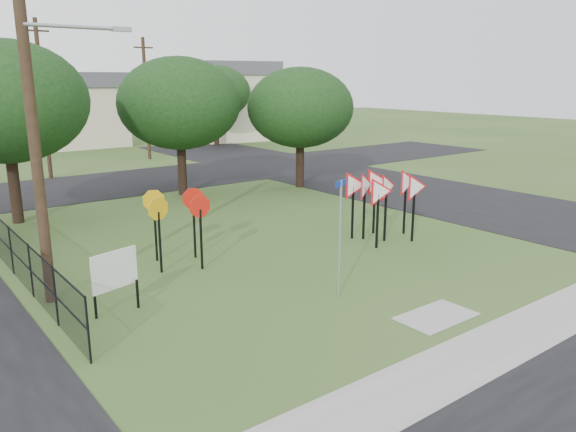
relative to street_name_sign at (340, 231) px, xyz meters
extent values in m
plane|color=#2F4C1C|center=(0.99, -0.11, -1.82)|extent=(140.00, 140.00, 0.00)
cube|color=gray|center=(0.99, -4.31, -1.81)|extent=(30.00, 1.60, 0.02)
cube|color=#2F4C1C|center=(0.99, -5.51, -1.81)|extent=(30.00, 0.80, 0.02)
cube|color=black|center=(12.99, 9.89, -1.81)|extent=(8.00, 50.00, 0.02)
cube|color=black|center=(0.99, 19.89, -1.81)|extent=(60.00, 8.00, 0.02)
cube|color=gray|center=(0.99, -2.51, -1.81)|extent=(2.00, 1.20, 0.02)
cylinder|color=#989AA0|center=(0.00, 0.00, -0.22)|extent=(0.06, 0.06, 3.20)
cube|color=navy|center=(0.00, 0.00, 1.29)|extent=(0.62, 0.27, 0.17)
cube|color=black|center=(-1.48, 5.35, -0.87)|extent=(0.06, 0.06, 1.90)
cube|color=black|center=(-1.86, 4.21, -0.87)|extent=(0.06, 0.06, 1.90)
cube|color=black|center=(-3.00, 4.69, -0.87)|extent=(0.06, 0.06, 1.90)
cube|color=black|center=(-2.62, 5.83, -0.87)|extent=(0.06, 0.06, 1.90)
cube|color=black|center=(4.05, 2.46, -0.85)|extent=(0.06, 0.06, 1.94)
cube|color=black|center=(4.91, 2.89, -0.85)|extent=(0.06, 0.06, 1.94)
cube|color=black|center=(5.66, 2.25, -0.85)|extent=(0.06, 0.06, 1.94)
cube|color=black|center=(4.48, 3.54, -0.85)|extent=(0.06, 0.06, 1.94)
cube|color=black|center=(5.34, 3.86, -0.85)|extent=(0.06, 0.06, 1.94)
cube|color=black|center=(6.20, 3.11, -0.85)|extent=(0.06, 0.06, 1.94)
cube|color=black|center=(4.19, 3.84, -0.85)|extent=(0.06, 0.06, 1.94)
cube|color=black|center=(-5.75, 2.55, -1.44)|extent=(0.05, 0.05, 0.76)
cube|color=black|center=(-4.66, 2.55, -1.44)|extent=(0.05, 0.05, 0.76)
cube|color=silver|center=(-5.20, 2.55, -0.68)|extent=(1.28, 0.37, 0.98)
cylinder|color=#39291A|center=(-6.31, 4.39, 3.18)|extent=(0.28, 0.28, 10.00)
cylinder|color=#989AA0|center=(-5.11, 4.29, 5.18)|extent=(2.40, 0.10, 0.10)
cube|color=#989AA0|center=(-3.91, 4.29, 5.18)|extent=(0.50, 0.18, 0.12)
cylinder|color=#39291A|center=(-1.01, 23.89, 2.68)|extent=(0.24, 0.24, 9.00)
cube|color=#39291A|center=(-1.01, 23.89, 6.48)|extent=(1.40, 0.10, 0.10)
cylinder|color=#39291A|center=(6.99, 27.89, 2.43)|extent=(0.24, 0.24, 8.50)
cube|color=#39291A|center=(6.99, 27.89, 5.98)|extent=(1.40, 0.10, 0.10)
cylinder|color=black|center=(-6.61, 0.39, -1.07)|extent=(0.05, 0.05, 1.50)
cylinder|color=black|center=(-6.61, 2.69, -1.07)|extent=(0.05, 0.05, 1.50)
cylinder|color=black|center=(-6.61, 4.99, -1.07)|extent=(0.05, 0.05, 1.50)
cylinder|color=black|center=(-6.61, 7.29, -1.07)|extent=(0.05, 0.05, 1.50)
cube|color=black|center=(-6.61, 6.14, -0.36)|extent=(0.03, 11.50, 0.03)
cube|color=black|center=(-6.61, 6.14, -1.07)|extent=(0.03, 11.50, 0.03)
cube|color=black|center=(-6.61, 6.14, -1.07)|extent=(0.01, 11.50, 1.50)
cube|color=beige|center=(4.99, 39.89, 0.68)|extent=(8.00, 8.00, 5.00)
cube|color=#505055|center=(4.99, 39.89, 3.78)|extent=(8.40, 8.40, 1.20)
cube|color=beige|center=(18.99, 35.89, 1.18)|extent=(7.91, 7.91, 6.00)
cube|color=#505055|center=(18.99, 35.89, 4.78)|extent=(8.30, 8.30, 1.20)
cylinder|color=black|center=(-5.01, 13.89, -0.51)|extent=(0.44, 0.44, 2.62)
ellipsoid|color=black|center=(-5.01, 13.89, 3.04)|extent=(6.40, 6.40, 4.80)
cylinder|color=black|center=(2.99, 14.89, -0.60)|extent=(0.44, 0.44, 2.45)
ellipsoid|color=black|center=(2.99, 14.89, 2.73)|extent=(6.00, 6.00, 4.50)
cylinder|color=black|center=(8.99, 12.89, -0.68)|extent=(0.44, 0.44, 2.27)
ellipsoid|color=black|center=(8.99, 12.89, 2.41)|extent=(5.60, 5.60, 4.20)
cylinder|color=black|center=(14.99, 31.89, -0.60)|extent=(0.44, 0.44, 2.45)
ellipsoid|color=black|center=(14.99, 31.89, 2.73)|extent=(6.00, 6.00, 4.50)
camera|label=1|loc=(-9.82, -10.51, 3.96)|focal=35.00mm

